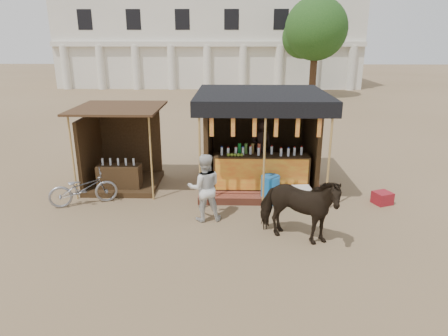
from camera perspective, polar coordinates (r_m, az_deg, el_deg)
The scene contains 11 objects.
ground at distance 8.99m, azimuth -0.25°, elevation -9.89°, with size 120.00×120.00×0.00m, color #846B4C.
main_stall at distance 11.76m, azimuth 5.11°, elevation 2.30°, with size 3.60×3.61×2.78m.
secondary_stall at distance 12.15m, azimuth -14.92°, elevation 1.41°, with size 2.40×2.40×2.38m.
cow at distance 8.67m, azimuth 10.50°, elevation -5.67°, with size 0.83×1.82×1.54m, color black.
motorbike at distance 11.12m, azimuth -19.47°, elevation -2.74°, with size 0.61×1.74×0.91m, color gray.
bystander at distance 9.50m, azimuth -2.81°, elevation -2.82°, with size 0.81×0.63×1.66m, color silver.
blue_barrel at distance 10.69m, azimuth 6.62°, elevation -3.06°, with size 0.50×0.50×0.75m, color blue.
red_crate at distance 11.44m, azimuth 21.68°, elevation -4.00°, with size 0.44×0.41×0.33m, color maroon.
cooler at distance 10.80m, azimuth 10.55°, elevation -3.88°, with size 0.67×0.49×0.46m.
background_building at distance 37.94m, azimuth -2.07°, elevation 17.80°, with size 26.00×7.45×8.18m.
tree at distance 30.59m, azimuth 12.57°, elevation 18.53°, with size 4.50×4.40×7.00m.
Camera 1 is at (0.23, -7.93, 4.23)m, focal length 32.00 mm.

